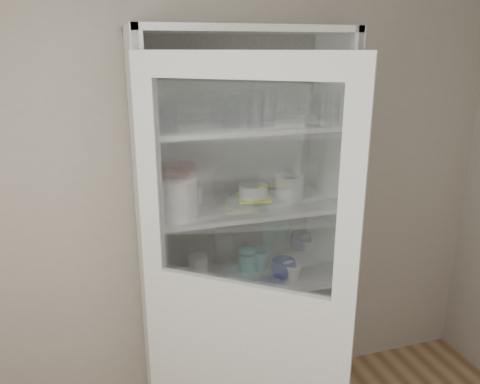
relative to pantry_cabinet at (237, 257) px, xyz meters
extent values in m
cube|color=#B2A899|center=(-0.20, 0.16, 0.36)|extent=(3.60, 0.02, 2.60)
cube|color=#B3B4B2|center=(-0.48, -0.06, 0.11)|extent=(0.03, 0.45, 2.10)
cube|color=#B3B4B2|center=(0.48, -0.06, 0.11)|extent=(0.03, 0.45, 2.10)
cube|color=#67665D|center=(0.00, 0.15, 0.11)|extent=(1.00, 0.03, 2.10)
cube|color=#B3B4B2|center=(0.00, -0.06, 1.14)|extent=(1.00, 0.45, 0.03)
cube|color=silver|center=(0.00, -0.08, -0.49)|extent=(0.94, 0.42, 0.02)
cube|color=silver|center=(0.00, -0.08, -0.09)|extent=(0.94, 0.42, 0.02)
cube|color=silver|center=(0.00, -0.08, 0.31)|extent=(0.94, 0.42, 0.02)
cube|color=silver|center=(0.00, -0.08, 0.71)|extent=(0.94, 0.42, 0.02)
cube|color=#B3B4B2|center=(-0.15, -0.56, 1.01)|extent=(0.73, 0.59, 0.10)
cube|color=#B3B4B2|center=(-0.46, -0.32, 0.56)|extent=(0.10, 0.09, 0.80)
cube|color=#B3B4B2|center=(0.17, -0.81, 0.56)|extent=(0.10, 0.09, 0.80)
cube|color=silver|center=(-0.15, -0.56, 0.56)|extent=(0.58, 0.46, 0.78)
cylinder|color=silver|center=(-0.41, -0.20, 0.78)|extent=(0.07, 0.07, 0.13)
cylinder|color=silver|center=(-0.36, -0.22, 0.78)|extent=(0.07, 0.07, 0.12)
cylinder|color=silver|center=(-0.08, -0.19, 0.79)|extent=(0.08, 0.08, 0.13)
cylinder|color=silver|center=(0.03, -0.18, 0.80)|extent=(0.10, 0.10, 0.15)
cylinder|color=silver|center=(0.09, -0.17, 0.79)|extent=(0.07, 0.07, 0.14)
cylinder|color=silver|center=(0.31, -0.21, 0.79)|extent=(0.08, 0.08, 0.14)
cylinder|color=silver|center=(0.41, -0.20, 0.79)|extent=(0.08, 0.08, 0.14)
cylinder|color=silver|center=(-0.41, -0.08, 0.79)|extent=(0.08, 0.08, 0.13)
cylinder|color=silver|center=(-0.36, -0.09, 0.80)|extent=(0.08, 0.08, 0.15)
cylinder|color=silver|center=(-0.06, -0.06, 0.78)|extent=(0.08, 0.08, 0.13)
cylinder|color=silver|center=(-0.10, -0.05, 0.79)|extent=(0.09, 0.09, 0.13)
cylinder|color=silver|center=(-0.01, -0.05, 0.79)|extent=(0.09, 0.09, 0.14)
cylinder|color=white|center=(-0.34, -0.14, 0.38)|extent=(0.22, 0.22, 0.13)
cylinder|color=white|center=(-0.27, 0.07, 0.36)|extent=(0.22, 0.22, 0.08)
cylinder|color=silver|center=(-0.34, -0.14, 0.48)|extent=(0.27, 0.27, 0.06)
imported|color=#541F10|center=(-0.34, -0.14, 0.54)|extent=(0.22, 0.22, 0.05)
cylinder|color=silver|center=(0.07, -0.05, 0.33)|extent=(0.35, 0.35, 0.02)
cube|color=yellow|center=(0.07, -0.05, 0.34)|extent=(0.18, 0.18, 0.01)
cylinder|color=white|center=(0.07, -0.05, 0.38)|extent=(0.17, 0.17, 0.06)
cylinder|color=silver|center=(0.27, -0.05, 0.38)|extent=(0.15, 0.15, 0.12)
imported|color=navy|center=(0.21, -0.15, -0.03)|extent=(0.16, 0.16, 0.10)
imported|color=teal|center=(0.13, -0.01, -0.02)|extent=(0.14, 0.14, 0.11)
imported|color=white|center=(0.24, -0.18, -0.03)|extent=(0.10, 0.10, 0.09)
cylinder|color=teal|center=(0.06, -0.01, -0.03)|extent=(0.10, 0.10, 0.10)
ellipsoid|color=teal|center=(0.06, -0.01, 0.03)|extent=(0.10, 0.10, 0.02)
cylinder|color=silver|center=(-0.24, -0.14, -0.06)|extent=(0.09, 0.09, 0.04)
cylinder|color=white|center=(-0.21, -0.02, -0.02)|extent=(0.12, 0.12, 0.12)
imported|color=silver|center=(-0.07, -0.09, -0.44)|extent=(0.26, 0.26, 0.07)
cube|color=#B6B6B6|center=(0.08, -0.10, -0.45)|extent=(0.24, 0.19, 0.06)
camera|label=1|loc=(-0.66, -2.18, 1.07)|focal=35.00mm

